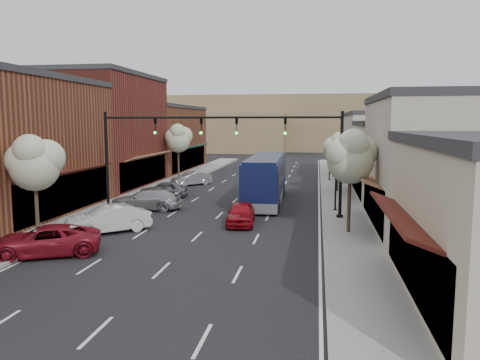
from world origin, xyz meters
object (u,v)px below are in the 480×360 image
at_px(lamp_post_near, 336,170).
at_px(red_hatchback, 241,213).
at_px(tree_right_near, 351,156).
at_px(tree_left_near, 34,162).
at_px(signal_mast_right, 304,148).
at_px(lamp_post_far, 330,153).
at_px(parked_car_d, 164,189).
at_px(signal_mast_left, 139,147).
at_px(parked_car_c, 146,200).
at_px(parked_car_e, 191,179).
at_px(tree_left_far, 178,138).
at_px(tree_right_far, 339,148).
at_px(parked_car_a, 44,241).
at_px(coach_bus, 266,178).
at_px(parked_car_b, 108,219).

xyz_separation_m(lamp_post_near, red_hatchback, (-5.90, -5.03, -2.31)).
xyz_separation_m(tree_right_near, tree_left_near, (-16.60, -4.00, -0.23)).
relative_size(signal_mast_right, lamp_post_near, 1.85).
distance_m(lamp_post_far, parked_car_d, 19.42).
height_order(signal_mast_left, lamp_post_near, signal_mast_left).
xyz_separation_m(tree_right_near, parked_car_c, (-13.98, 5.16, -3.70)).
distance_m(tree_right_near, parked_car_e, 23.59).
relative_size(tree_left_near, parked_car_e, 1.38).
bearing_deg(signal_mast_right, tree_left_far, 127.71).
xyz_separation_m(lamp_post_far, red_hatchback, (-5.90, -22.53, -2.31)).
bearing_deg(parked_car_c, tree_left_far, -176.80).
bearing_deg(tree_right_far, red_hatchback, -114.02).
bearing_deg(tree_right_near, lamp_post_far, 91.30).
relative_size(red_hatchback, parked_car_d, 1.03).
relative_size(tree_right_far, parked_car_d, 1.36).
xyz_separation_m(tree_right_far, lamp_post_far, (-0.55, 8.06, -0.99)).
bearing_deg(parked_car_a, signal_mast_right, 107.31).
relative_size(signal_mast_left, tree_right_far, 1.51).
bearing_deg(tree_right_far, parked_car_a, -122.67).
relative_size(parked_car_a, parked_car_c, 1.00).
height_order(lamp_post_near, parked_car_c, lamp_post_near).
xyz_separation_m(signal_mast_left, tree_right_near, (13.97, -4.05, -0.17)).
height_order(signal_mast_right, coach_bus, signal_mast_right).
xyz_separation_m(tree_left_far, parked_car_d, (2.05, -11.20, -3.92)).
xyz_separation_m(tree_right_far, parked_car_e, (-14.24, 2.43, -3.31)).
xyz_separation_m(tree_right_near, red_hatchback, (-6.45, 1.52, -3.75)).
xyz_separation_m(tree_right_far, coach_bus, (-5.84, -6.13, -2.10)).
bearing_deg(parked_car_e, parked_car_a, -47.34).
bearing_deg(tree_right_far, lamp_post_near, -93.31).
distance_m(parked_car_b, parked_car_d, 12.66).
bearing_deg(coach_bus, parked_car_e, 133.09).
height_order(tree_left_far, parked_car_e, tree_left_far).
xyz_separation_m(parked_car_c, parked_car_d, (-0.57, 5.63, -0.07)).
height_order(lamp_post_far, coach_bus, lamp_post_far).
height_order(signal_mast_right, parked_car_a, signal_mast_right).
xyz_separation_m(signal_mast_right, signal_mast_left, (-11.24, 0.00, 0.00)).
distance_m(signal_mast_left, parked_car_a, 11.44).
relative_size(tree_left_near, parked_car_c, 1.10).
distance_m(lamp_post_far, parked_car_b, 29.07).
distance_m(tree_right_far, tree_left_near, 25.99).
relative_size(signal_mast_right, parked_car_d, 2.06).
height_order(signal_mast_right, parked_car_e, signal_mast_right).
distance_m(tree_right_far, parked_car_c, 17.98).
xyz_separation_m(red_hatchback, parked_car_c, (-7.53, 3.64, 0.05)).
relative_size(tree_right_near, parked_car_b, 1.26).
relative_size(signal_mast_left, lamp_post_far, 1.85).
distance_m(tree_right_far, parked_car_a, 27.15).
relative_size(tree_left_near, lamp_post_near, 1.28).
bearing_deg(signal_mast_left, parked_car_a, -93.09).
height_order(signal_mast_left, parked_car_e, signal_mast_left).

